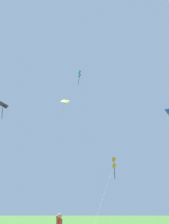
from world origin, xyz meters
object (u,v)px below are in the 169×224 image
at_px(kite_blue_delta, 168,111).
at_px(kite_black_large, 3,109).
at_px(kite_orange_box, 114,163).
at_px(kite_yellow_diamond, 65,106).
at_px(kite_teal_box, 80,75).

distance_m(kite_blue_delta, kite_black_large, 33.51).
relative_size(kite_orange_box, kite_blue_delta, 0.52).
bearing_deg(kite_orange_box, kite_yellow_diamond, 115.61).
xyz_separation_m(kite_orange_box, kite_blue_delta, (12.33, 14.00, 12.60)).
height_order(kite_orange_box, kite_blue_delta, kite_blue_delta).
bearing_deg(kite_yellow_diamond, kite_orange_box, -64.39).
relative_size(kite_blue_delta, kite_black_large, 0.85).
bearing_deg(kite_yellow_diamond, kite_black_large, 166.06).
relative_size(kite_teal_box, kite_blue_delta, 1.31).
relative_size(kite_teal_box, kite_black_large, 1.12).
bearing_deg(kite_teal_box, kite_yellow_diamond, 128.53).
relative_size(kite_orange_box, kite_yellow_diamond, 0.47).
xyz_separation_m(kite_blue_delta, kite_black_large, (-33.08, 4.74, 2.48)).
xyz_separation_m(kite_teal_box, kite_orange_box, (4.32, -11.56, -18.87)).
height_order(kite_teal_box, kite_yellow_diamond, kite_teal_box).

